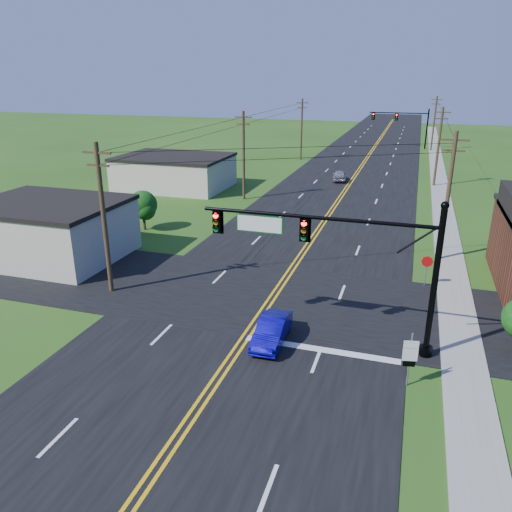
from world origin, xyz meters
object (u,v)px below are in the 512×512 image
(route_sign, at_px, (410,356))
(stop_sign, at_px, (427,265))
(blue_car, at_px, (272,331))
(signal_mast_far, at_px, (402,122))
(signal_mast_main, at_px, (336,252))

(route_sign, relative_size, stop_sign, 1.25)
(blue_car, bearing_deg, stop_sign, 51.52)
(route_sign, distance_m, stop_sign, 11.36)
(signal_mast_far, distance_m, route_sign, 74.90)
(signal_mast_far, height_order, blue_car, signal_mast_far)
(stop_sign, bearing_deg, signal_mast_main, -115.43)
(blue_car, height_order, route_sign, route_sign)
(route_sign, xyz_separation_m, stop_sign, (0.72, 11.34, -0.02))
(signal_mast_main, relative_size, blue_car, 3.00)
(signal_mast_far, bearing_deg, route_sign, -87.24)
(blue_car, bearing_deg, signal_mast_far, 86.24)
(signal_mast_main, distance_m, route_sign, 5.66)
(signal_mast_main, distance_m, blue_car, 5.08)
(signal_mast_main, height_order, signal_mast_far, same)
(signal_mast_main, height_order, route_sign, signal_mast_main)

